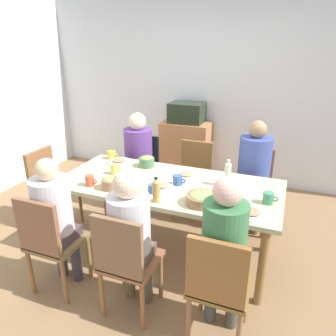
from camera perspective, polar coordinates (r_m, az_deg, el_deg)
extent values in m
plane|color=#8D6B49|center=(3.33, 0.00, -14.77)|extent=(6.47, 6.47, 0.00)
cube|color=silver|center=(4.74, 9.55, 13.20)|extent=(5.63, 0.12, 2.60)
cube|color=#BFB68E|center=(2.95, 0.00, -3.07)|extent=(2.06, 0.93, 0.04)
cylinder|color=brown|center=(3.28, -17.94, -9.00)|extent=(0.07, 0.07, 0.72)
cylinder|color=olive|center=(2.67, 16.60, -16.62)|extent=(0.07, 0.07, 0.72)
cylinder|color=#90563F|center=(3.79, -11.14, -3.95)|extent=(0.07, 0.07, 0.72)
cylinder|color=#906241|center=(3.28, 17.93, -8.97)|extent=(0.07, 0.07, 0.72)
cube|color=olive|center=(2.84, -19.28, -12.39)|extent=(0.40, 0.40, 0.04)
cylinder|color=olive|center=(2.98, -23.50, -16.68)|extent=(0.04, 0.04, 0.43)
cylinder|color=#8F6139|center=(2.78, -18.17, -18.89)|extent=(0.04, 0.04, 0.43)
cylinder|color=#956341|center=(3.17, -19.20, -13.46)|extent=(0.04, 0.04, 0.43)
cylinder|color=olive|center=(2.99, -14.00, -15.22)|extent=(0.04, 0.04, 0.43)
cube|color=brown|center=(2.62, -22.44, -10.00)|extent=(0.38, 0.04, 0.45)
cylinder|color=#474749|center=(3.07, -18.74, -14.43)|extent=(0.09, 0.09, 0.45)
cylinder|color=#3A3745|center=(2.98, -16.28, -15.29)|extent=(0.09, 0.09, 0.45)
cube|color=#47373D|center=(2.81, -19.43, -11.37)|extent=(0.30, 0.30, 0.10)
cylinder|color=silver|center=(2.68, -20.17, -6.35)|extent=(0.30, 0.30, 0.46)
sphere|color=beige|center=(2.55, -21.05, -0.24)|extent=(0.18, 0.18, 0.18)
cube|color=#91573C|center=(2.51, -6.66, -16.28)|extent=(0.40, 0.40, 0.04)
cylinder|color=olive|center=(2.61, -11.83, -21.25)|extent=(0.04, 0.04, 0.43)
cylinder|color=#935830|center=(2.48, -4.61, -23.57)|extent=(0.04, 0.04, 0.43)
cylinder|color=brown|center=(2.83, -7.98, -17.07)|extent=(0.04, 0.04, 0.43)
cylinder|color=#8A5D3F|center=(2.71, -1.32, -18.87)|extent=(0.04, 0.04, 0.43)
cube|color=brown|center=(2.24, -9.12, -14.10)|extent=(0.38, 0.04, 0.45)
cylinder|color=brown|center=(2.74, -7.00, -18.23)|extent=(0.09, 0.09, 0.45)
cylinder|color=#4F4C3D|center=(2.68, -3.81, -19.12)|extent=(0.09, 0.09, 0.45)
cube|color=brown|center=(2.47, -6.72, -15.18)|extent=(0.30, 0.30, 0.10)
cylinder|color=silver|center=(2.32, -7.01, -9.89)|extent=(0.31, 0.31, 0.43)
sphere|color=beige|center=(2.18, -7.38, -2.92)|extent=(0.21, 0.21, 0.21)
cube|color=black|center=(3.96, -5.20, -1.20)|extent=(0.40, 0.40, 0.04)
cylinder|color=black|center=(4.13, -1.93, -3.56)|extent=(0.04, 0.04, 0.43)
cylinder|color=black|center=(4.26, -6.13, -2.83)|extent=(0.04, 0.04, 0.43)
cylinder|color=black|center=(3.85, -3.93, -5.57)|extent=(0.04, 0.04, 0.43)
cylinder|color=black|center=(4.00, -8.36, -4.70)|extent=(0.04, 0.04, 0.43)
cube|color=black|center=(4.03, -4.18, 2.80)|extent=(0.38, 0.04, 0.45)
cylinder|color=#3F4749|center=(3.94, -4.69, -4.78)|extent=(0.09, 0.09, 0.45)
cylinder|color=#363A47|center=(4.01, -6.75, -4.39)|extent=(0.09, 0.09, 0.45)
cube|color=#394640|center=(3.94, -5.22, -0.40)|extent=(0.30, 0.30, 0.10)
cylinder|color=#5F3B8C|center=(3.84, -5.37, 3.56)|extent=(0.34, 0.34, 0.47)
sphere|color=beige|center=(3.75, -5.54, 8.34)|extent=(0.21, 0.21, 0.21)
cube|color=olive|center=(3.73, 4.30, -2.70)|extent=(0.40, 0.40, 0.04)
cylinder|color=#945936|center=(3.94, 7.32, -5.09)|extent=(0.04, 0.04, 0.43)
cylinder|color=#8F643F|center=(4.02, 2.62, -4.33)|extent=(0.04, 0.04, 0.43)
cylinder|color=#935F3C|center=(3.64, 5.97, -7.35)|extent=(0.04, 0.04, 0.43)
cylinder|color=olive|center=(3.73, 0.91, -6.46)|extent=(0.04, 0.04, 0.43)
cube|color=brown|center=(3.80, 5.21, 1.58)|extent=(0.38, 0.04, 0.45)
cube|color=brown|center=(3.72, -19.44, -4.00)|extent=(0.40, 0.40, 0.04)
cylinder|color=olive|center=(4.04, -19.37, -5.51)|extent=(0.04, 0.04, 0.43)
cylinder|color=brown|center=(3.82, -22.62, -7.59)|extent=(0.04, 0.04, 0.43)
cylinder|color=olive|center=(3.84, -15.46, -6.49)|extent=(0.04, 0.04, 0.43)
cylinder|color=olive|center=(3.61, -18.63, -8.77)|extent=(0.04, 0.04, 0.43)
cube|color=#8E5D39|center=(3.75, -21.99, -0.27)|extent=(0.04, 0.38, 0.45)
cube|color=olive|center=(2.33, 9.44, -19.98)|extent=(0.40, 0.40, 0.04)
cylinder|color=#935F3E|center=(2.39, 3.69, -25.75)|extent=(0.04, 0.04, 0.43)
cylinder|color=#895F41|center=(2.35, 12.60, -27.49)|extent=(0.04, 0.04, 0.43)
cylinder|color=olive|center=(2.63, 6.13, -20.56)|extent=(0.04, 0.04, 0.43)
cylinder|color=olive|center=(2.59, 13.95, -21.97)|extent=(0.04, 0.04, 0.43)
cube|color=#936030|center=(2.04, 8.70, -18.25)|extent=(0.38, 0.04, 0.45)
cylinder|color=#404542|center=(2.56, 7.77, -21.81)|extent=(0.09, 0.09, 0.45)
cylinder|color=#44433B|center=(2.54, 11.56, -22.50)|extent=(0.09, 0.09, 0.45)
cube|color=#363D43|center=(2.29, 9.54, -18.85)|extent=(0.30, 0.30, 0.10)
cylinder|color=#3C7948|center=(2.10, 10.06, -12.51)|extent=(0.29, 0.29, 0.51)
sphere|color=beige|center=(1.94, 10.71, -4.17)|extent=(0.19, 0.19, 0.19)
cube|color=brown|center=(3.61, 14.76, -4.26)|extent=(0.40, 0.40, 0.04)
cylinder|color=brown|center=(3.85, 17.29, -6.58)|extent=(0.04, 0.04, 0.43)
cylinder|color=olive|center=(3.88, 12.29, -5.85)|extent=(0.04, 0.04, 0.43)
cylinder|color=brown|center=(3.56, 16.78, -9.04)|extent=(0.04, 0.04, 0.43)
cylinder|color=brown|center=(3.58, 11.34, -8.23)|extent=(0.04, 0.04, 0.43)
cube|color=#905941|center=(3.69, 15.47, 0.19)|extent=(0.38, 0.04, 0.45)
cylinder|color=brown|center=(3.62, 15.48, -8.16)|extent=(0.09, 0.09, 0.45)
cylinder|color=brown|center=(3.63, 12.96, -7.79)|extent=(0.09, 0.09, 0.45)
cube|color=brown|center=(3.59, 14.85, -3.39)|extent=(0.30, 0.30, 0.10)
cylinder|color=#3F51A1|center=(3.47, 15.33, 1.25)|extent=(0.34, 0.34, 0.52)
sphere|color=#9E7D57|center=(3.37, 15.91, 6.70)|extent=(0.18, 0.18, 0.18)
cylinder|color=silver|center=(2.84, -1.21, -3.45)|extent=(0.22, 0.22, 0.01)
ellipsoid|color=tan|center=(2.83, -1.21, -3.10)|extent=(0.12, 0.12, 0.02)
cylinder|color=white|center=(3.48, -8.81, 1.14)|extent=(0.26, 0.26, 0.01)
ellipsoid|color=tan|center=(3.47, -8.83, 1.44)|extent=(0.14, 0.14, 0.02)
cylinder|color=beige|center=(3.08, 3.16, -1.39)|extent=(0.24, 0.24, 0.01)
ellipsoid|color=tan|center=(3.07, 3.17, -1.06)|extent=(0.13, 0.13, 0.02)
cylinder|color=white|center=(2.50, 14.78, -7.96)|extent=(0.25, 0.25, 0.01)
ellipsoid|color=tan|center=(2.49, 14.82, -7.57)|extent=(0.14, 0.14, 0.02)
cylinder|color=#8F6745|center=(2.57, 6.13, -5.63)|extent=(0.26, 0.26, 0.08)
ellipsoid|color=#849B59|center=(2.55, 6.16, -4.85)|extent=(0.21, 0.21, 0.04)
cylinder|color=#4C764E|center=(3.32, -3.84, 1.06)|extent=(0.16, 0.16, 0.09)
ellipsoid|color=#94A154|center=(3.30, -3.86, 1.82)|extent=(0.13, 0.13, 0.04)
cylinder|color=#966F50|center=(2.86, -10.30, -2.81)|extent=(0.16, 0.16, 0.09)
ellipsoid|color=#8CAC57|center=(2.84, -10.36, -1.98)|extent=(0.13, 0.13, 0.04)
cylinder|color=gold|center=(3.58, -10.14, 2.33)|extent=(0.09, 0.09, 0.09)
torus|color=#DCC050|center=(3.56, -9.39, 2.23)|extent=(0.05, 0.01, 0.05)
cylinder|color=#41845F|center=(2.68, 17.60, -5.16)|extent=(0.09, 0.09, 0.10)
torus|color=#408D65|center=(2.68, 18.76, -5.32)|extent=(0.05, 0.01, 0.05)
cylinder|color=#C65635|center=(2.95, -13.92, -2.21)|extent=(0.08, 0.08, 0.10)
torus|color=#C94446|center=(2.93, -13.09, -2.37)|extent=(0.05, 0.01, 0.05)
cylinder|color=#E2C956|center=(3.16, -9.59, -0.22)|extent=(0.08, 0.08, 0.10)
torus|color=yellow|center=(3.14, -8.81, -0.34)|extent=(0.05, 0.01, 0.05)
cylinder|color=#3962A0|center=(2.74, -2.81, -3.73)|extent=(0.07, 0.07, 0.08)
torus|color=#33529F|center=(2.72, -1.87, -3.90)|extent=(0.05, 0.01, 0.05)
cylinder|color=#3052A4|center=(2.85, -7.33, -2.63)|extent=(0.08, 0.08, 0.09)
torus|color=#31579F|center=(2.83, -6.43, -2.78)|extent=(0.05, 0.01, 0.05)
cylinder|color=#385DA0|center=(2.89, 1.74, -2.17)|extent=(0.08, 0.08, 0.09)
torus|color=#37589D|center=(2.87, 2.75, -2.32)|extent=(0.05, 0.01, 0.05)
cylinder|color=tan|center=(2.57, -2.15, -4.33)|extent=(0.06, 0.06, 0.18)
cone|color=tan|center=(2.53, -2.19, -2.23)|extent=(0.05, 0.05, 0.03)
cylinder|color=black|center=(2.52, -2.19, -1.82)|extent=(0.03, 0.03, 0.01)
cylinder|color=silver|center=(2.89, 10.68, -1.27)|extent=(0.06, 0.06, 0.21)
cone|color=silver|center=(2.84, 10.84, 0.99)|extent=(0.05, 0.05, 0.03)
cylinder|color=white|center=(2.84, 10.87, 1.37)|extent=(0.03, 0.03, 0.01)
cube|color=#B6774B|center=(4.76, 3.24, 2.96)|extent=(0.70, 0.44, 0.90)
cube|color=#262F1F|center=(4.61, 3.39, 9.93)|extent=(0.48, 0.36, 0.28)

